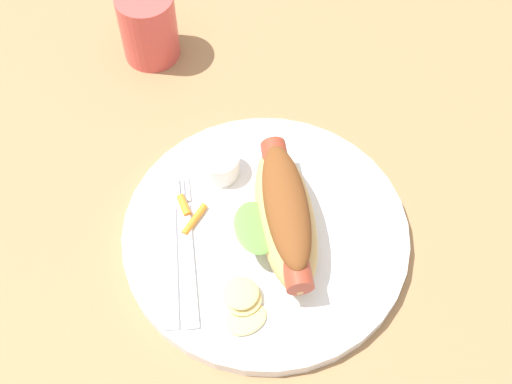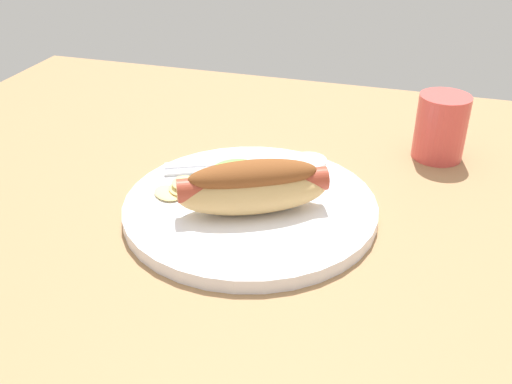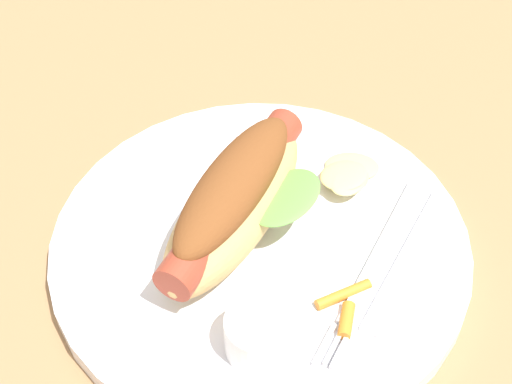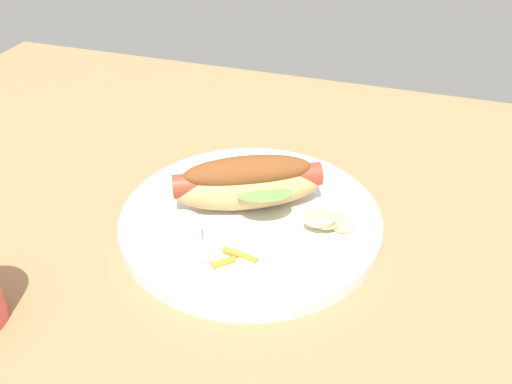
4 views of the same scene
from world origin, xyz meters
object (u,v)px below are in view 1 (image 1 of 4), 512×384
hot_dog (285,214)px  drinking_cup (148,26)px  sauce_ramekin (220,164)px  knife (170,265)px  carrot_garnish (190,213)px  plate (266,235)px  chips_pile (242,302)px  fork (187,252)px

hot_dog → drinking_cup: 30.48cm
sauce_ramekin → drinking_cup: drinking_cup is taller
knife → carrot_garnish: bearing=-20.7°
carrot_garnish → plate: bearing=-84.6°
hot_dog → chips_pile: bearing=145.6°
hot_dog → drinking_cup: (19.54, 23.39, -0.25)cm
chips_pile → carrot_garnish: size_ratio=1.51×
knife → hot_dog: bearing=-74.7°
plate → knife: (-6.88, 7.68, 0.98)cm
sauce_ramekin → drinking_cup: (15.06, 14.68, 1.45)cm
chips_pile → fork: bearing=63.6°
chips_pile → drinking_cup: size_ratio=0.75×
chips_pile → plate: bearing=3.5°
fork → knife: bearing=125.0°
plate → fork: bearing=126.8°
sauce_ramekin → fork: sauce_ramekin is taller
knife → drinking_cup: size_ratio=1.52×
knife → chips_pile: (-1.62, -8.21, 0.66)cm
sauce_ramekin → fork: 10.36cm
plate → carrot_garnish: size_ratio=6.68×
fork → carrot_garnish: size_ratio=3.59×
drinking_cup → chips_pile: bearing=-142.4°
drinking_cup → hot_dog: bearing=-129.9°
sauce_ramekin → knife: size_ratio=0.32×
knife → chips_pile: bearing=-125.3°
hot_dog → drinking_cup: drinking_cup is taller
sauce_ramekin → knife: 12.28cm
plate → drinking_cup: drinking_cup is taller
sauce_ramekin → drinking_cup: bearing=44.3°
carrot_garnish → sauce_ramekin: bearing=-9.7°
plate → knife: knife is taller
plate → sauce_ramekin: 9.08cm
drinking_cup → knife: bearing=-152.8°
sauce_ramekin → knife: bearing=176.8°
plate → drinking_cup: 29.99cm
knife → drinking_cup: drinking_cup is taller
carrot_garnish → chips_pile: bearing=-132.0°
hot_dog → sauce_ramekin: bearing=35.6°
hot_dog → fork: size_ratio=1.12×
plate → hot_dog: hot_dog is taller
carrot_garnish → hot_dog: bearing=-80.6°
knife → plate: bearing=-72.3°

